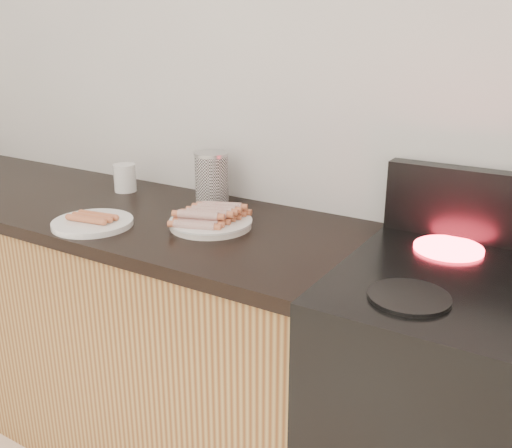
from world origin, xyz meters
The scene contains 11 objects.
wall_back centered at (0.00, 2.00, 1.30)m, with size 4.00×0.04×2.60m, color silver.
cabinet_base centered at (-0.70, 1.69, 0.43)m, with size 2.20×0.59×0.86m, color #9F7F45.
counter_slab centered at (-0.70, 1.69, 0.88)m, with size 2.20×0.62×0.04m, color black.
burner_near_left centered at (0.61, 1.51, 0.92)m, with size 0.18×0.18×0.01m, color black.
burner_far_left centered at (0.61, 1.84, 0.92)m, with size 0.18×0.18×0.01m, color #FF1E2D.
main_plate centered at (-0.06, 1.69, 0.91)m, with size 0.25×0.25×0.02m, color white.
side_plate centered at (-0.37, 1.51, 0.91)m, with size 0.24×0.24×0.02m, color silver.
hotdog_pile centered at (-0.06, 1.69, 0.94)m, with size 0.12×0.23×0.05m.
plain_sausages centered at (-0.37, 1.51, 0.93)m, with size 0.13×0.09×0.02m.
canister centered at (-0.19, 1.88, 0.99)m, with size 0.12×0.12×0.18m.
mug centered at (-0.56, 1.85, 0.95)m, with size 0.08×0.08×0.10m, color white.
Camera 1 is at (0.91, 0.38, 1.47)m, focal length 40.00 mm.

